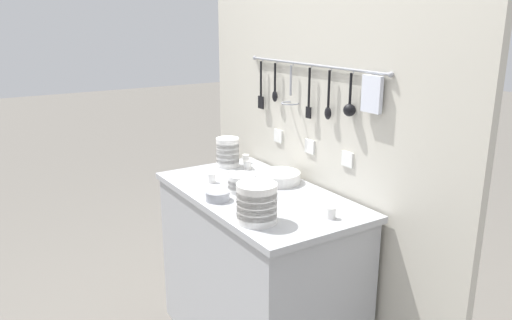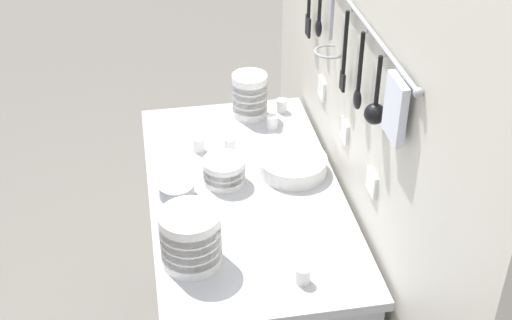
% 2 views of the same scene
% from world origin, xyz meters
% --- Properties ---
extents(counter, '(1.11, 0.60, 0.85)m').
position_xyz_m(counter, '(0.00, 0.00, 0.43)').
color(counter, '#ADAFB5').
rests_on(counter, ground).
extents(back_wall, '(1.91, 0.11, 1.80)m').
position_xyz_m(back_wall, '(0.00, 0.34, 0.90)').
color(back_wall, beige).
rests_on(back_wall, ground).
extents(bowl_stack_wide_centre, '(0.13, 0.13, 0.16)m').
position_xyz_m(bowl_stack_wide_centre, '(-0.46, 0.09, 0.94)').
color(bowl_stack_wide_centre, white).
rests_on(bowl_stack_wide_centre, counter).
extents(bowl_stack_short_front, '(0.17, 0.17, 0.17)m').
position_xyz_m(bowl_stack_short_front, '(0.31, -0.20, 0.94)').
color(bowl_stack_short_front, white).
rests_on(bowl_stack_short_front, counter).
extents(bowl_stack_nested_right, '(0.13, 0.13, 0.08)m').
position_xyz_m(bowl_stack_nested_right, '(-0.05, -0.06, 0.90)').
color(bowl_stack_nested_right, white).
rests_on(bowl_stack_nested_right, counter).
extents(plate_stack, '(0.22, 0.22, 0.05)m').
position_xyz_m(plate_stack, '(-0.07, 0.17, 0.88)').
color(plate_stack, white).
rests_on(plate_stack, counter).
extents(steel_mixing_bowl, '(0.11, 0.11, 0.04)m').
position_xyz_m(steel_mixing_bowl, '(-0.01, -0.22, 0.88)').
color(steel_mixing_bowl, '#93969E').
rests_on(steel_mixing_bowl, counter).
extents(cup_centre, '(0.04, 0.04, 0.05)m').
position_xyz_m(cup_centre, '(-0.25, -0.12, 0.88)').
color(cup_centre, white).
rests_on(cup_centre, counter).
extents(cup_by_caddy, '(0.04, 0.04, 0.05)m').
position_xyz_m(cup_by_caddy, '(-0.35, 0.16, 0.88)').
color(cup_by_caddy, white).
rests_on(cup_by_caddy, counter).
extents(cup_edge_far, '(0.04, 0.04, 0.05)m').
position_xyz_m(cup_edge_far, '(0.44, 0.08, 0.88)').
color(cup_edge_far, white).
rests_on(cup_edge_far, counter).
extents(cup_beside_plates, '(0.04, 0.04, 0.05)m').
position_xyz_m(cup_beside_plates, '(0.09, -0.15, 0.88)').
color(cup_beside_plates, white).
rests_on(cup_beside_plates, counter).
extents(cup_front_right, '(0.04, 0.04, 0.05)m').
position_xyz_m(cup_front_right, '(-0.46, 0.21, 0.88)').
color(cup_front_right, white).
rests_on(cup_front_right, counter).
extents(cup_back_left, '(0.04, 0.04, 0.05)m').
position_xyz_m(cup_back_left, '(-0.23, -0.01, 0.88)').
color(cup_back_left, white).
rests_on(cup_back_left, counter).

